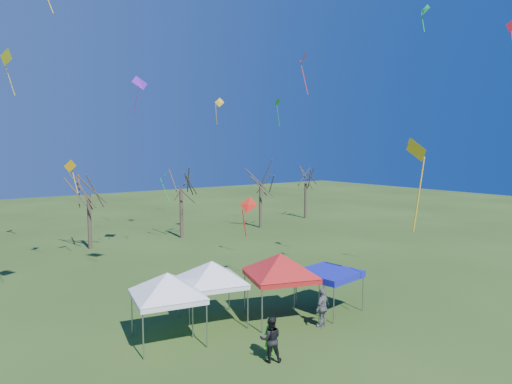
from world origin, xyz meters
TOP-DOWN VIEW (x-y plane):
  - ground at (0.00, 0.00)m, footprint 140.00×140.00m
  - tree_2 at (-2.37, 24.38)m, footprint 3.71×3.71m
  - tree_3 at (6.03, 24.04)m, footprint 3.59×3.59m
  - tree_4 at (15.36, 24.00)m, footprint 3.58×3.58m
  - tree_5 at (23.72, 26.07)m, footprint 3.39×3.39m
  - tent_white_west at (-5.13, 3.55)m, footprint 3.98×3.98m
  - tent_white_mid at (-2.48, 4.21)m, footprint 3.93×3.93m
  - tent_red at (0.57, 2.69)m, footprint 4.13×4.13m
  - tent_blue at (3.30, 2.05)m, footprint 3.06×3.06m
  - person_dark at (-2.66, -0.63)m, footprint 1.12×1.06m
  - person_grey at (1.50, 0.67)m, footprint 1.19×0.75m
  - person_green at (-2.48, -0.31)m, footprint 0.71×0.58m
  - kite_11 at (-0.20, 18.07)m, footprint 1.56×1.22m
  - kite_9 at (12.30, -2.28)m, footprint 0.69×0.51m
  - kite_25 at (8.31, 0.27)m, footprint 0.43×0.69m
  - kite_13 at (-4.71, 20.57)m, footprint 1.05×0.76m
  - kite_1 at (-1.82, 2.10)m, footprint 0.86×0.98m
  - kite_5 at (4.16, -2.36)m, footprint 1.11×1.47m
  - kite_17 at (5.80, 6.86)m, footprint 0.89×0.89m
  - kite_12 at (16.73, 22.96)m, footprint 1.10×0.89m
  - kite_19 at (8.35, 20.87)m, footprint 0.86×0.85m
  - kite_2 at (-7.89, 25.06)m, footprint 1.30×1.38m
  - kite_22 at (4.11, 23.47)m, footprint 0.96×1.04m

SIDE VIEW (x-z plane):
  - ground at x=0.00m, z-range 0.00..0.00m
  - person_green at x=-2.48m, z-range 0.00..1.67m
  - person_dark at x=-2.66m, z-range 0.00..1.84m
  - person_grey at x=1.50m, z-range 0.00..1.89m
  - tent_blue at x=3.30m, z-range 0.90..3.04m
  - tent_white_mid at x=-2.48m, z-range 1.09..4.66m
  - tent_white_west at x=-5.13m, z-range 1.10..4.69m
  - tent_red at x=0.57m, z-range 1.18..5.03m
  - tree_5 at x=23.72m, z-range 2.00..9.46m
  - kite_22 at x=4.11m, z-range 4.51..7.26m
  - kite_1 at x=-1.82m, z-range 5.01..6.92m
  - tree_4 at x=15.36m, z-range 2.12..10.00m
  - tree_3 at x=6.03m, z-range 2.12..10.03m
  - tree_2 at x=-2.37m, z-range 2.20..10.38m
  - kite_13 at x=-4.71m, z-range 5.88..8.42m
  - kite_5 at x=4.16m, z-range 6.31..10.53m
  - kite_19 at x=8.35m, z-range 11.31..13.70m
  - kite_12 at x=16.73m, z-range 11.72..14.68m
  - kite_11 at x=-0.20m, z-range 11.79..14.77m
  - kite_17 at x=5.80m, z-range 12.68..15.44m
  - kite_9 at x=12.30m, z-range 14.19..15.79m
  - kite_2 at x=-7.89m, z-range 13.53..17.06m
  - kite_25 at x=8.31m, z-range 15.03..16.46m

